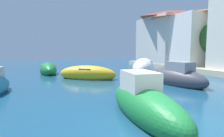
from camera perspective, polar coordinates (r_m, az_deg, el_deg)
name	(u,v)px	position (r m, az deg, el deg)	size (l,w,h in m)	color
ground	(182,127)	(5.79, 21.50, -16.93)	(80.00, 80.00, 0.00)	navy
moored_boat_2	(48,69)	(18.20, -19.74, -0.28)	(1.68, 4.40, 1.36)	#197233
moored_boat_3	(144,103)	(6.24, 10.04, -10.72)	(1.96, 4.85, 1.75)	#197233
moored_boat_5	(175,77)	(12.37, 19.46, -2.61)	(2.12, 4.82, 1.80)	#3F3F47
moored_boat_6	(87,74)	(14.01, -7.89, -1.73)	(4.56, 3.96, 1.34)	gold
moored_boat_7	(144,67)	(18.26, 10.05, 0.40)	(5.18, 5.75, 1.83)	white
waterfront_building_annex	(178,37)	(24.85, 20.18, 9.27)	(5.54, 9.95, 6.60)	white
waterfront_building_far	(166,36)	(26.49, 16.98, 9.77)	(6.19, 7.16, 7.18)	beige
quayside_tree	(216,38)	(21.15, 30.19, 8.38)	(3.26, 3.26, 4.57)	brown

